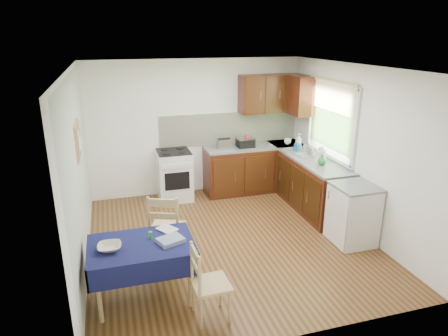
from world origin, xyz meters
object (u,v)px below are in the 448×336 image
object	(u,v)px
kettle	(321,156)
dining_table	(142,252)
chair_far	(166,227)
toaster	(224,144)
sandwich_press	(245,142)
dish_rack	(309,154)
chair_near	(207,281)

from	to	relation	value
kettle	dining_table	bearing A→B (deg)	-153.67
chair_far	toaster	xyz separation A→B (m)	(1.40, 2.09, 0.47)
sandwich_press	dish_rack	distance (m)	1.22
toaster	sandwich_press	distance (m)	0.42
chair_near	kettle	xyz separation A→B (m)	(2.44, 2.05, 0.57)
dining_table	dish_rack	distance (m)	3.65
dining_table	chair_near	world-z (taller)	chair_near
chair_far	dish_rack	bearing A→B (deg)	-132.93
toaster	kettle	distance (m)	1.79
dining_table	chair_far	world-z (taller)	chair_far
dining_table	toaster	bearing A→B (deg)	80.45
chair_far	sandwich_press	xyz separation A→B (m)	(1.82, 2.12, 0.46)
sandwich_press	dish_rack	bearing A→B (deg)	-30.34
chair_far	dish_rack	size ratio (longest dim) A/B	2.67
chair_far	kettle	size ratio (longest dim) A/B	3.55
chair_far	toaster	size ratio (longest dim) A/B	3.69
dining_table	dish_rack	size ratio (longest dim) A/B	3.10
chair_near	kettle	bearing A→B (deg)	-52.15
chair_far	chair_near	bearing A→B (deg)	122.94
chair_near	toaster	world-z (taller)	toaster
dining_table	kettle	size ratio (longest dim) A/B	4.13
chair_far	kettle	bearing A→B (deg)	-140.89
toaster	sandwich_press	bearing A→B (deg)	-4.65
chair_far	toaster	bearing A→B (deg)	-102.03
toaster	dish_rack	distance (m)	1.53
dining_table	kettle	world-z (taller)	kettle
chair_far	dish_rack	xyz separation A→B (m)	(2.69, 1.28, 0.39)
sandwich_press	kettle	bearing A→B (deg)	-42.59
chair_far	dining_table	bearing A→B (deg)	82.55
dish_rack	kettle	distance (m)	0.45
chair_far	chair_near	size ratio (longest dim) A/B	1.16
dish_rack	kettle	bearing A→B (deg)	-75.92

